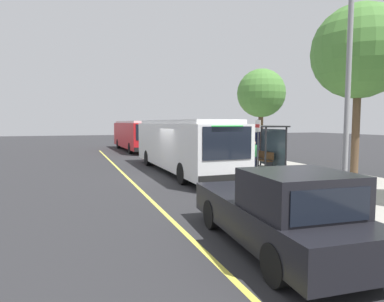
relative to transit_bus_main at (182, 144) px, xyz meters
name	(u,v)px	position (x,y,z in m)	size (l,w,h in m)	color
ground_plane	(172,177)	(1.40, -1.01, -1.62)	(120.00, 120.00, 0.00)	#2B2B2D
sidewalk_curb	(271,170)	(1.40, 4.99, -1.54)	(44.00, 6.40, 0.15)	#A8A399
lane_stripe_center	(129,179)	(1.40, -3.21, -1.61)	(36.00, 0.14, 0.01)	#E0D64C
transit_bus_main	(182,144)	(0.00, 0.00, 0.00)	(11.66, 2.68, 2.95)	white
transit_bus_second	(135,134)	(-15.59, 0.21, 0.00)	(11.31, 2.83, 2.95)	red
pickup_truck	(279,212)	(11.83, -1.64, -0.76)	(5.52, 2.35, 1.85)	black
bus_shelter	(264,138)	(0.94, 4.76, 0.30)	(2.90, 1.60, 2.48)	#333338
waiting_bench	(263,159)	(0.89, 4.78, -0.98)	(1.60, 0.48, 0.95)	brown
route_sign_post	(258,140)	(3.98, 2.51, 0.34)	(0.44, 0.08, 2.80)	#333338
pedestrian_commuter	(254,154)	(2.33, 3.26, -0.50)	(0.24, 0.40, 1.69)	#282D47
street_tree_near_shelter	(359,52)	(5.38, 7.09, 4.52)	(4.43, 4.43, 8.23)	brown
street_tree_downstreet	(261,94)	(-3.77, 7.41, 3.31)	(3.55, 3.55, 6.59)	brown
utility_pole	(347,105)	(9.76, 2.19, 1.73)	(0.16, 0.16, 6.40)	gray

